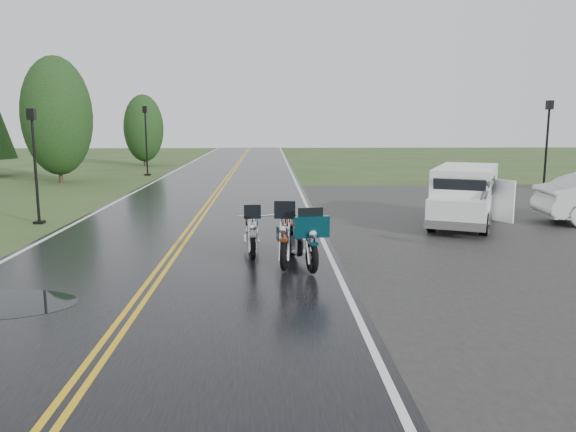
{
  "coord_description": "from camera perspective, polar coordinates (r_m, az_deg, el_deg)",
  "views": [
    {
      "loc": [
        2.34,
        -11.16,
        3.21
      ],
      "look_at": [
        2.8,
        2.0,
        1.0
      ],
      "focal_mm": 35.0,
      "sensor_mm": 36.0,
      "label": 1
    }
  ],
  "objects": [
    {
      "name": "motorcycle_teal",
      "position": [
        11.72,
        2.46,
        -2.85
      ],
      "size": [
        1.3,
        2.49,
        1.4
      ],
      "primitive_type": null,
      "rotation": [
        0.0,
        0.0,
        0.19
      ],
      "color": "#042931",
      "rests_on": "ground"
    },
    {
      "name": "parking_pad",
      "position": [
        18.62,
        25.76,
        -1.32
      ],
      "size": [
        14.0,
        24.0,
        0.03
      ],
      "primitive_type": "cube",
      "color": "black",
      "rests_on": "ground"
    },
    {
      "name": "road",
      "position": [
        21.53,
        -8.22,
        0.9
      ],
      "size": [
        8.0,
        100.0,
        0.04
      ],
      "primitive_type": "cube",
      "color": "black",
      "rests_on": "ground"
    },
    {
      "name": "person_at_van",
      "position": [
        16.85,
        19.41,
        0.77
      ],
      "size": [
        0.7,
        0.68,
        1.61
      ],
      "primitive_type": "imported",
      "rotation": [
        0.0,
        0.0,
        3.86
      ],
      "color": "#4B4A4F",
      "rests_on": "ground"
    },
    {
      "name": "ground",
      "position": [
        11.85,
        -13.4,
        -6.46
      ],
      "size": [
        120.0,
        120.0,
        0.0
      ],
      "primitive_type": "plane",
      "color": "#2D471E",
      "rests_on": "ground"
    },
    {
      "name": "tree_left_mid",
      "position": [
        32.53,
        -22.35,
        8.18
      ],
      "size": [
        3.64,
        3.64,
        5.69
      ],
      "primitive_type": null,
      "color": "#1E3D19",
      "rests_on": "ground"
    },
    {
      "name": "lamp_post_near_left",
      "position": [
        19.44,
        -24.29,
        4.62
      ],
      "size": [
        0.31,
        0.31,
        3.67
      ],
      "primitive_type": null,
      "color": "black",
      "rests_on": "ground"
    },
    {
      "name": "motorcycle_red",
      "position": [
        11.92,
        -0.38,
        -2.45
      ],
      "size": [
        1.19,
        2.58,
        1.47
      ],
      "primitive_type": null,
      "rotation": [
        0.0,
        0.0,
        -0.12
      ],
      "color": "#611D0B",
      "rests_on": "ground"
    },
    {
      "name": "lamp_post_far_left",
      "position": [
        35.14,
        -14.2,
        7.43
      ],
      "size": [
        0.36,
        0.36,
        4.2
      ],
      "primitive_type": null,
      "color": "black",
      "rests_on": "ground"
    },
    {
      "name": "tree_left_far",
      "position": [
        43.18,
        -14.42,
        7.93
      ],
      "size": [
        2.9,
        2.9,
        4.47
      ],
      "primitive_type": null,
      "color": "#1E3D19",
      "rests_on": "ground"
    },
    {
      "name": "lamp_post_far_right",
      "position": [
        27.77,
        24.78,
        6.37
      ],
      "size": [
        0.36,
        0.36,
        4.21
      ],
      "primitive_type": null,
      "color": "black",
      "rests_on": "ground"
    },
    {
      "name": "motorcycle_silver",
      "position": [
        12.9,
        -3.6,
        -2.03
      ],
      "size": [
        0.89,
        2.18,
        1.26
      ],
      "primitive_type": null,
      "rotation": [
        0.0,
        0.0,
        0.06
      ],
      "color": "#939599",
      "rests_on": "ground"
    },
    {
      "name": "van_white",
      "position": [
        16.86,
        14.49,
        1.47
      ],
      "size": [
        3.62,
        5.07,
        1.87
      ],
      "primitive_type": null,
      "rotation": [
        0.0,
        0.0,
        -0.43
      ],
      "color": "white",
      "rests_on": "ground"
    }
  ]
}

